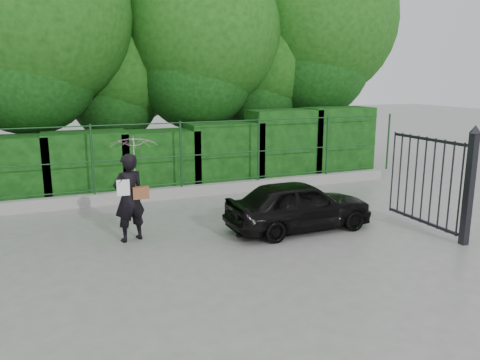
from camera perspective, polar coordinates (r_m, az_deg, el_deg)
name	(u,v)px	position (r m, az deg, el deg)	size (l,w,h in m)	color
ground	(224,255)	(8.78, -1.94, -9.16)	(80.00, 80.00, 0.00)	gray
kerb	(168,193)	(12.87, -8.80, -1.60)	(14.00, 0.25, 0.30)	#9E9E99
fence	(175,155)	(12.71, -7.99, 3.08)	(14.13, 0.06, 1.80)	#173E1D
hedge	(166,156)	(13.71, -8.96, 2.88)	(14.20, 1.20, 2.27)	black
trees	(175,34)	(15.98, -7.97, 17.25)	(17.10, 6.15, 8.08)	black
gate	(450,181)	(10.34, 24.24, -0.09)	(0.22, 2.33, 2.36)	black
woman	(132,174)	(9.49, -12.98, 0.75)	(0.99, 0.96, 2.10)	black
car	(299,205)	(10.14, 7.21, -3.04)	(1.29, 3.21, 1.09)	black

